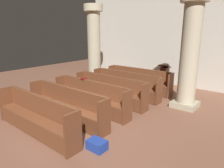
{
  "coord_description": "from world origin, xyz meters",
  "views": [
    {
      "loc": [
        3.69,
        -3.19,
        2.54
      ],
      "look_at": [
        -0.54,
        2.03,
        0.75
      ],
      "focal_mm": 32.37,
      "sensor_mm": 36.0,
      "label": 1
    }
  ],
  "objects": [
    {
      "name": "hymn_book",
      "position": [
        -1.23,
        1.37,
        0.97
      ],
      "size": [
        0.15,
        0.19,
        0.03
      ],
      "primitive_type": "cube",
      "color": "maroon",
      "rests_on": "pew_row_3"
    },
    {
      "name": "pillar_far_side",
      "position": [
        -2.97,
        3.69,
        1.91
      ],
      "size": [
        0.86,
        0.86,
        3.67
      ],
      "color": "tan",
      "rests_on": "ground"
    },
    {
      "name": "pew_row_0",
      "position": [
        -0.74,
        4.1,
        0.5
      ],
      "size": [
        2.97,
        0.47,
        0.95
      ],
      "color": "brown",
      "rests_on": "ground"
    },
    {
      "name": "ground_plane",
      "position": [
        0.0,
        0.0,
        0.0
      ],
      "size": [
        19.2,
        19.2,
        0.0
      ],
      "primitive_type": "plane",
      "color": "brown"
    },
    {
      "name": "back_wall",
      "position": [
        0.0,
        6.08,
        2.25
      ],
      "size": [
        10.0,
        0.16,
        4.5
      ],
      "primitive_type": "cube",
      "color": "beige",
      "rests_on": "ground"
    },
    {
      "name": "pew_row_1",
      "position": [
        -0.74,
        3.13,
        0.5
      ],
      "size": [
        2.97,
        0.46,
        0.95
      ],
      "color": "brown",
      "rests_on": "ground"
    },
    {
      "name": "pew_row_2",
      "position": [
        -0.74,
        2.16,
        0.5
      ],
      "size": [
        2.97,
        0.46,
        0.95
      ],
      "color": "brown",
      "rests_on": "ground"
    },
    {
      "name": "pew_row_4",
      "position": [
        -0.74,
        0.21,
        0.5
      ],
      "size": [
        2.97,
        0.46,
        0.95
      ],
      "color": "brown",
      "rests_on": "ground"
    },
    {
      "name": "pillar_aisle_side",
      "position": [
        1.53,
        3.44,
        1.91
      ],
      "size": [
        0.86,
        0.86,
        3.67
      ],
      "color": "tan",
      "rests_on": "ground"
    },
    {
      "name": "lectern",
      "position": [
        -0.06,
        5.13,
        0.45
      ],
      "size": [
        0.48,
        0.45,
        1.08
      ],
      "color": "#411E13",
      "rests_on": "ground"
    },
    {
      "name": "pew_row_3",
      "position": [
        -0.74,
        1.18,
        0.5
      ],
      "size": [
        2.97,
        0.47,
        0.95
      ],
      "color": "brown",
      "rests_on": "ground"
    },
    {
      "name": "pew_row_5",
      "position": [
        -0.74,
        -0.76,
        0.5
      ],
      "size": [
        2.97,
        0.46,
        0.95
      ],
      "color": "brown",
      "rests_on": "ground"
    },
    {
      "name": "kneeler_box_blue",
      "position": [
        0.95,
        -0.34,
        0.11
      ],
      "size": [
        0.42,
        0.31,
        0.21
      ],
      "primitive_type": "cube",
      "color": "navy",
      "rests_on": "ground"
    }
  ]
}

